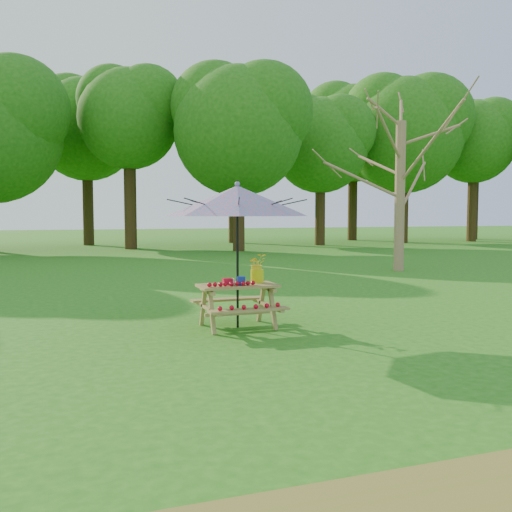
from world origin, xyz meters
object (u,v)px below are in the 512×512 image
object	(u,v)px
picnic_table	(238,307)
patio_umbrella	(237,201)
bare_tree	(402,58)
flower_bucket	(257,267)

from	to	relation	value
picnic_table	patio_umbrella	distance (m)	1.62
bare_tree	picnic_table	distance (m)	11.64
bare_tree	flower_bucket	distance (m)	11.03
bare_tree	patio_umbrella	bearing A→B (deg)	-137.61
bare_tree	patio_umbrella	size ratio (longest dim) A/B	3.95
picnic_table	patio_umbrella	world-z (taller)	patio_umbrella
picnic_table	patio_umbrella	bearing A→B (deg)	84.81
picnic_table	flower_bucket	distance (m)	0.70
bare_tree	picnic_table	size ratio (longest dim) A/B	7.98
patio_umbrella	picnic_table	bearing A→B (deg)	-95.19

